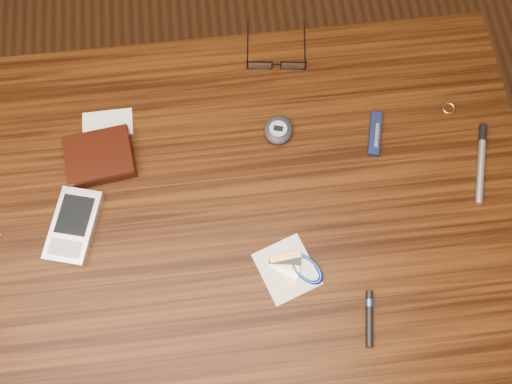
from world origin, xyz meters
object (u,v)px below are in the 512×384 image
Objects in this scene: wallet_and_card at (99,156)px; notepad_keys at (296,268)px; pedometer at (278,130)px; pda_phone at (74,226)px; desk at (235,236)px; eyeglasses at (276,63)px; pocket_knife at (375,134)px; silver_pen at (481,157)px.

wallet_and_card is 1.22× the size of notepad_keys.
pedometer is at bearing 3.03° from wallet_and_card.
pda_phone is at bearing -159.14° from pedometer.
desk is 8.34× the size of eyeglasses.
notepad_keys is 0.27m from pocket_knife.
notepad_keys is (0.30, -0.22, -0.01)m from wallet_and_card.
silver_pen is at bearing 7.95° from desk.
wallet_and_card is at bearing 173.71° from silver_pen.
notepad_keys is at bearing -17.25° from pda_phone.
pedometer is (-0.01, -0.13, -0.00)m from eyeglasses.
silver_pen is at bearing 24.62° from notepad_keys.
pedometer is (0.30, 0.02, -0.00)m from wallet_and_card.
silver_pen is at bearing -20.22° from pocket_knife.
silver_pen is at bearing -14.50° from pedometer.
pedometer is at bearing 57.43° from desk.
pda_phone is (-0.36, -0.26, -0.00)m from eyeglasses.
notepad_keys is at bearing -36.53° from wallet_and_card.
desk is at bearing -110.90° from eyeglasses.
pocket_knife reaches higher than desk.
eyeglasses is at bearing 25.18° from wallet_and_card.
notepad_keys is at bearing -90.37° from pedometer.
desk is 0.30m from pocket_knife.
pda_phone is 0.37m from pedometer.
pda_phone reaches higher than silver_pen.
desk is 0.21m from pedometer.
wallet_and_card is 0.35m from eyeglasses.
pda_phone is (-0.04, -0.12, -0.00)m from wallet_and_card.
wallet_and_card is at bearing -176.97° from pedometer.
wallet_and_card is 0.64m from silver_pen.
pedometer is 0.46× the size of silver_pen.
desk is 12.09× the size of pocket_knife.
silver_pen is at bearing 3.87° from pda_phone.
silver_pen is (0.68, 0.05, -0.00)m from pda_phone.
eyeglasses is 1.82× the size of pedometer.
desk is 8.49× the size of notepad_keys.
silver_pen is (0.33, 0.15, 0.00)m from notepad_keys.
eyeglasses reaches higher than pda_phone.
eyeglasses is (0.31, 0.15, -0.00)m from wallet_and_card.
pedometer is at bearing 89.63° from notepad_keys.
eyeglasses is at bearing 145.61° from silver_pen.
pedometer is at bearing 20.86° from pda_phone.
wallet_and_card is at bearing 143.47° from notepad_keys.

